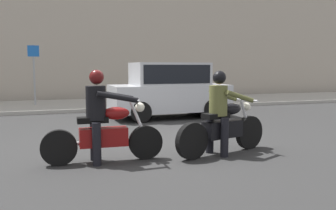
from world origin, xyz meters
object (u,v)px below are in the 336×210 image
motorcycle_with_rider_black_leather (103,125)px  parked_hatchback_silver (169,89)px  motorcycle_with_rider_olive (222,120)px  street_sign_post (34,68)px

motorcycle_with_rider_black_leather → parked_hatchback_silver: 5.79m
motorcycle_with_rider_olive → parked_hatchback_silver: 5.15m
motorcycle_with_rider_olive → street_sign_post: bearing=110.0°
motorcycle_with_rider_olive → parked_hatchback_silver: size_ratio=0.56×
motorcycle_with_rider_olive → parked_hatchback_silver: (0.74, 5.08, 0.28)m
motorcycle_with_rider_olive → motorcycle_with_rider_black_leather: bearing=176.6°
parked_hatchback_silver → street_sign_post: (-4.20, 4.41, 0.67)m
motorcycle_with_rider_olive → parked_hatchback_silver: bearing=81.7°
street_sign_post → motorcycle_with_rider_olive: bearing=-70.0°
motorcycle_with_rider_black_leather → street_sign_post: size_ratio=0.87×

